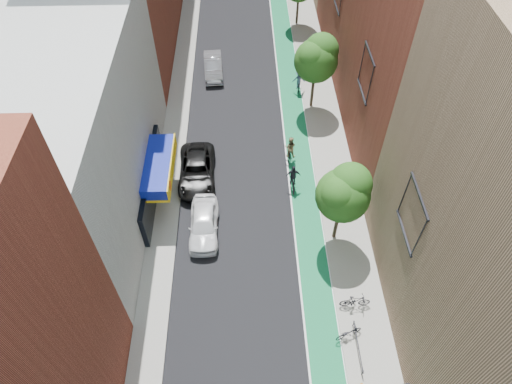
{
  "coord_description": "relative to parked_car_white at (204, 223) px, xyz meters",
  "views": [
    {
      "loc": [
        -0.21,
        -7.66,
        25.37
      ],
      "look_at": [
        0.44,
        12.93,
        1.5
      ],
      "focal_mm": 32.0,
      "sensor_mm": 36.0,
      "label": 1
    }
  ],
  "objects": [
    {
      "name": "cyclist_lane_mid",
      "position": [
        6.33,
        3.75,
        -0.01
      ],
      "size": [
        1.04,
        1.8,
        2.13
      ],
      "rotation": [
        0.0,
        0.0,
        3.14
      ],
      "color": "black",
      "rests_on": "ground"
    },
    {
      "name": "parked_car_white",
      "position": [
        0.0,
        0.0,
        0.0
      ],
      "size": [
        1.96,
        4.81,
        1.63
      ],
      "primitive_type": "imported",
      "rotation": [
        0.0,
        0.0,
        0.01
      ],
      "color": "white",
      "rests_on": "ground"
    },
    {
      "name": "parked_bike_mid",
      "position": [
        9.21,
        -5.96,
        -0.11
      ],
      "size": [
        1.86,
        0.55,
        1.11
      ],
      "primitive_type": "imported",
      "rotation": [
        0.0,
        0.0,
        1.59
      ],
      "color": "black",
      "rests_on": "sidewalk_right"
    },
    {
      "name": "cyclist_lane_near",
      "position": [
        6.33,
        6.69,
        0.16
      ],
      "size": [
        1.02,
        1.7,
        2.21
      ],
      "rotation": [
        0.0,
        0.0,
        2.96
      ],
      "color": "black",
      "rests_on": "ground"
    },
    {
      "name": "tree_near",
      "position": [
        8.78,
        -0.82,
        3.84
      ],
      "size": [
        3.4,
        3.36,
        6.42
      ],
      "color": "#332619",
      "rests_on": "ground"
    },
    {
      "name": "bike_lane",
      "position": [
        7.13,
        15.16,
        -0.81
      ],
      "size": [
        2.0,
        68.0,
        0.01
      ],
      "primitive_type": "cube",
      "color": "#147344",
      "rests_on": "ground"
    },
    {
      "name": "sidewalk_left",
      "position": [
        -2.87,
        15.16,
        -0.74
      ],
      "size": [
        2.0,
        68.0,
        0.15
      ],
      "primitive_type": "cube",
      "color": "gray",
      "rests_on": "ground"
    },
    {
      "name": "sidewalk_right",
      "position": [
        9.63,
        15.16,
        -0.74
      ],
      "size": [
        3.0,
        68.0,
        0.15
      ],
      "primitive_type": "cube",
      "color": "gray",
      "rests_on": "ground"
    },
    {
      "name": "parked_car_black",
      "position": [
        -0.73,
        4.94,
        -0.03
      ],
      "size": [
        2.79,
        5.76,
        1.58
      ],
      "primitive_type": "imported",
      "rotation": [
        0.0,
        0.0,
        0.03
      ],
      "color": "black",
      "rests_on": "ground"
    },
    {
      "name": "building_left_white",
      "position": [
        -7.87,
        3.16,
        5.18
      ],
      "size": [
        8.0,
        20.0,
        12.0
      ],
      "primitive_type": "cube",
      "color": "silver",
      "rests_on": "ground"
    },
    {
      "name": "cyclist_lane_far",
      "position": [
        7.83,
        15.48,
        0.13
      ],
      "size": [
        1.14,
        1.57,
        2.06
      ],
      "rotation": [
        0.0,
        0.0,
        3.08
      ],
      "color": "black",
      "rests_on": "ground"
    },
    {
      "name": "parked_car_silver",
      "position": [
        0.08,
        18.38,
        -0.05
      ],
      "size": [
        1.95,
        4.78,
        1.54
      ],
      "primitive_type": "imported",
      "rotation": [
        0.0,
        0.0,
        0.07
      ],
      "color": "#989AA1",
      "rests_on": "ground"
    },
    {
      "name": "parked_bike_far",
      "position": [
        8.53,
        -7.84,
        -0.24
      ],
      "size": [
        1.72,
        1.13,
        0.86
      ],
      "primitive_type": "imported",
      "rotation": [
        0.0,
        0.0,
        1.95
      ],
      "color": "black",
      "rests_on": "sidewalk_right"
    },
    {
      "name": "tree_mid",
      "position": [
        8.78,
        13.18,
        4.07
      ],
      "size": [
        3.55,
        3.53,
        6.74
      ],
      "color": "#332619",
      "rests_on": "ground"
    }
  ]
}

